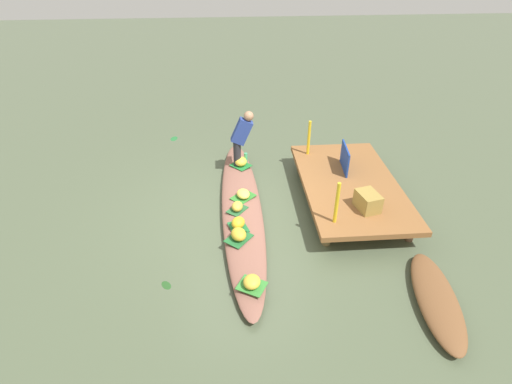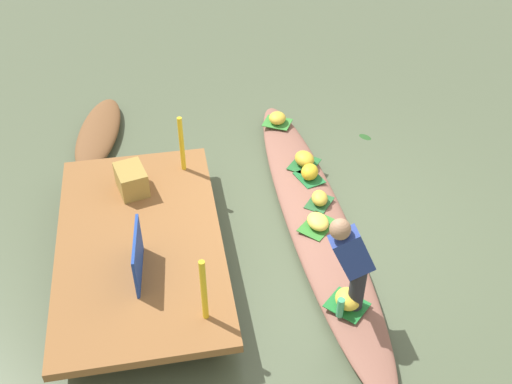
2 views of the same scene
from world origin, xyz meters
name	(u,v)px [view 2 (image 2 of 2)]	position (x,y,z in m)	size (l,w,h in m)	color
canal_water	(315,225)	(0.00, 0.00, 0.00)	(40.00, 40.00, 0.00)	#4E5A41
dock_platform	(140,243)	(-0.31, 2.10, 0.35)	(3.20, 1.80, 0.40)	brown
vendor_boat	(315,218)	(0.00, 0.00, 0.10)	(5.20, 0.74, 0.20)	#885748
moored_boat	(99,133)	(2.37, 2.63, 0.10)	(1.87, 0.57, 0.21)	brown
leaf_mat_0	(277,123)	(2.02, 0.05, 0.21)	(0.38, 0.32, 0.01)	#388635
banana_bunch_0	(277,118)	(2.02, 0.05, 0.29)	(0.27, 0.25, 0.16)	gold
leaf_mat_1	(319,203)	(0.16, -0.09, 0.21)	(0.36, 0.26, 0.01)	#275E31
banana_bunch_1	(320,198)	(0.16, -0.09, 0.28)	(0.26, 0.20, 0.15)	gold
leaf_mat_2	(309,178)	(0.67, -0.09, 0.21)	(0.37, 0.28, 0.01)	#1F6D35
banana_bunch_2	(310,172)	(0.67, -0.09, 0.30)	(0.27, 0.22, 0.19)	gold
leaf_mat_3	(347,305)	(-1.46, 0.05, 0.21)	(0.39, 0.33, 0.01)	#1F7430
banana_bunch_3	(348,299)	(-1.46, 0.05, 0.30)	(0.28, 0.26, 0.19)	yellow
leaf_mat_4	(317,226)	(-0.25, 0.04, 0.21)	(0.43, 0.31, 0.01)	#327E2D
banana_bunch_4	(318,221)	(-0.25, 0.04, 0.28)	(0.31, 0.24, 0.14)	#F4D152
leaf_mat_5	(304,164)	(0.96, -0.09, 0.21)	(0.42, 0.32, 0.01)	#22652F
banana_bunch_5	(304,159)	(0.96, -0.09, 0.30)	(0.30, 0.24, 0.18)	gold
vendor_person	(352,260)	(-1.48, 0.08, 0.90)	(0.20, 0.48, 1.22)	#28282D
water_bottle	(340,308)	(-1.57, 0.16, 0.32)	(0.08, 0.08, 0.23)	#41AA71
market_banner	(138,255)	(-0.81, 2.10, 0.65)	(0.72, 0.03, 0.49)	#1B3C94
railing_post_west	(204,290)	(-1.51, 1.50, 0.78)	(0.06, 0.06, 0.75)	yellow
railing_post_east	(182,144)	(0.89, 1.50, 0.78)	(0.06, 0.06, 0.75)	yellow
produce_crate	(131,180)	(0.57, 2.14, 0.56)	(0.44, 0.32, 0.31)	olive
drifting_plant_1	(365,137)	(1.72, -1.21, 0.00)	(0.20, 0.12, 0.01)	#244E20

